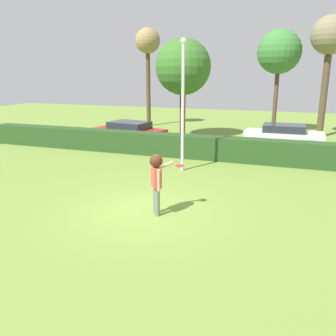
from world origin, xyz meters
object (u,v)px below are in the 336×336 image
object	(u,v)px
person	(157,176)
frisbee	(180,166)
willow_tree	(183,67)
maple_tree	(330,39)
bare_elm_tree	(148,45)
parked_car_red	(130,131)
birch_tree	(279,52)
lamppost	(183,99)
parked_car_white	(283,135)

from	to	relation	value
person	frisbee	size ratio (longest dim) A/B	6.83
willow_tree	maple_tree	bearing A→B (deg)	21.11
frisbee	bare_elm_tree	size ratio (longest dim) A/B	0.04
parked_car_red	willow_tree	world-z (taller)	willow_tree
bare_elm_tree	willow_tree	world-z (taller)	bare_elm_tree
maple_tree	birch_tree	bearing A→B (deg)	163.93
maple_tree	lamppost	bearing A→B (deg)	-119.45
frisbee	parked_car_white	world-z (taller)	frisbee
parked_car_white	willow_tree	xyz separation A→B (m)	(-6.11, 0.84, 3.62)
maple_tree	bare_elm_tree	distance (m)	12.29
lamppost	parked_car_red	world-z (taller)	lamppost
person	birch_tree	size ratio (longest dim) A/B	0.27
parked_car_red	parked_car_white	xyz separation A→B (m)	(8.52, 1.81, 0.00)
parked_car_red	birch_tree	bearing A→B (deg)	40.82
frisbee	willow_tree	world-z (taller)	willow_tree
frisbee	lamppost	size ratio (longest dim) A/B	0.05
willow_tree	birch_tree	bearing A→B (deg)	37.08
willow_tree	person	bearing A→B (deg)	-76.11
parked_car_red	birch_tree	distance (m)	11.17
bare_elm_tree	parked_car_red	bearing A→B (deg)	-76.59
frisbee	lamppost	bearing A→B (deg)	106.25
frisbee	bare_elm_tree	distance (m)	17.99
willow_tree	bare_elm_tree	bearing A→B (deg)	133.96
lamppost	frisbee	bearing A→B (deg)	-73.75
parked_car_white	willow_tree	world-z (taller)	willow_tree
parked_car_red	willow_tree	size ratio (longest dim) A/B	0.74
frisbee	willow_tree	distance (m)	12.36
parked_car_red	bare_elm_tree	distance (m)	8.79
frisbee	birch_tree	xyz separation A→B (m)	(1.82, 15.49, 3.92)
lamppost	birch_tree	size ratio (longest dim) A/B	0.79
bare_elm_tree	lamppost	bearing A→B (deg)	-61.29
maple_tree	parked_car_white	bearing A→B (deg)	-117.60
person	parked_car_white	size ratio (longest dim) A/B	0.43
parked_car_white	maple_tree	xyz separation A→B (m)	(2.10, 4.01, 5.24)
person	birch_tree	world-z (taller)	birch_tree
bare_elm_tree	birch_tree	xyz separation A→B (m)	(9.34, -0.18, -0.71)
bare_elm_tree	birch_tree	world-z (taller)	bare_elm_tree
bare_elm_tree	willow_tree	bearing A→B (deg)	-46.04
parked_car_red	maple_tree	world-z (taller)	maple_tree
lamppost	maple_tree	xyz separation A→B (m)	(5.93, 10.51, 2.97)
parked_car_white	birch_tree	bearing A→B (deg)	99.50
birch_tree	lamppost	bearing A→B (deg)	-104.93
lamppost	parked_car_white	world-z (taller)	lamppost
willow_tree	parked_car_white	bearing A→B (deg)	-7.83
person	willow_tree	xyz separation A→B (m)	(-3.01, 12.17, 3.13)
bare_elm_tree	willow_tree	distance (m)	6.05
lamppost	maple_tree	bearing A→B (deg)	60.55
person	lamppost	world-z (taller)	lamppost
parked_car_red	maple_tree	bearing A→B (deg)	28.73
person	parked_car_white	world-z (taller)	person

